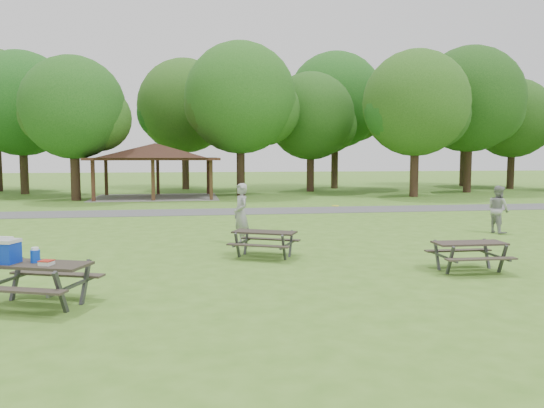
{
  "coord_description": "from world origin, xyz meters",
  "views": [
    {
      "loc": [
        -1.74,
        -13.4,
        2.92
      ],
      "look_at": [
        1.0,
        4.0,
        1.3
      ],
      "focal_mm": 35.0,
      "sensor_mm": 36.0,
      "label": 1
    }
  ],
  "objects_px": {
    "picnic_table_near": "(26,265)",
    "frisbee_catcher": "(498,209)",
    "frisbee_thrower": "(241,214)",
    "picnic_table_middle": "(264,237)"
  },
  "relations": [
    {
      "from": "picnic_table_near",
      "to": "frisbee_catcher",
      "type": "bearing_deg",
      "value": 27.31
    },
    {
      "from": "picnic_table_near",
      "to": "frisbee_thrower",
      "type": "distance_m",
      "value": 7.97
    },
    {
      "from": "picnic_table_near",
      "to": "picnic_table_middle",
      "type": "xyz_separation_m",
      "value": [
        5.25,
        4.2,
        -0.23
      ]
    },
    {
      "from": "picnic_table_near",
      "to": "picnic_table_middle",
      "type": "bearing_deg",
      "value": 38.66
    },
    {
      "from": "frisbee_thrower",
      "to": "frisbee_catcher",
      "type": "distance_m",
      "value": 9.9
    },
    {
      "from": "picnic_table_middle",
      "to": "frisbee_catcher",
      "type": "bearing_deg",
      "value": 19.67
    },
    {
      "from": "picnic_table_middle",
      "to": "frisbee_thrower",
      "type": "relative_size",
      "value": 1.1
    },
    {
      "from": "frisbee_thrower",
      "to": "frisbee_catcher",
      "type": "xyz_separation_m",
      "value": [
        9.83,
        1.19,
        -0.11
      ]
    },
    {
      "from": "picnic_table_near",
      "to": "frisbee_catcher",
      "type": "relative_size",
      "value": 1.36
    },
    {
      "from": "frisbee_thrower",
      "to": "frisbee_catcher",
      "type": "relative_size",
      "value": 1.13
    }
  ]
}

